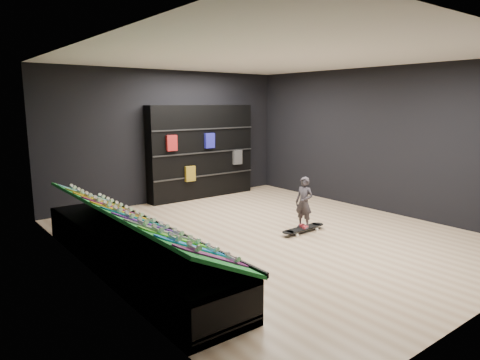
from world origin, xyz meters
TOP-DOWN VIEW (x-y plane):
  - floor at (0.00, 0.00)m, footprint 6.00×7.00m
  - ceiling at (0.00, 0.00)m, footprint 6.00×7.00m
  - wall_back at (0.00, 3.50)m, footprint 6.00×0.02m
  - wall_left at (-3.00, 0.00)m, footprint 0.02×7.00m
  - wall_right at (3.00, 0.00)m, footprint 0.02×7.00m
  - display_rack at (-2.55, 0.00)m, footprint 0.90×4.50m
  - turf_ramp at (-2.50, 0.00)m, footprint 0.92×4.50m
  - back_shelving at (0.75, 3.32)m, footprint 2.77×0.32m
  - floor_skateboard at (0.57, -0.25)m, footprint 0.99×0.25m
  - child at (0.57, -0.25)m, footprint 0.18×0.23m
  - display_board_0 at (-2.49, -1.90)m, footprint 0.93×0.22m
  - display_board_1 at (-2.49, -1.52)m, footprint 0.93×0.22m
  - display_board_2 at (-2.49, -1.14)m, footprint 0.93×0.22m
  - display_board_3 at (-2.49, -0.76)m, footprint 0.93×0.22m
  - display_board_4 at (-2.49, -0.38)m, footprint 0.93×0.22m
  - display_board_5 at (-2.49, 0.00)m, footprint 0.93×0.22m
  - display_board_6 at (-2.49, 0.38)m, footprint 0.93×0.22m
  - display_board_7 at (-2.49, 0.76)m, footprint 0.93×0.22m
  - display_board_8 at (-2.49, 1.14)m, footprint 0.93×0.22m
  - display_board_9 at (-2.49, 1.52)m, footprint 0.93×0.22m
  - display_board_10 at (-2.49, 1.90)m, footprint 0.93×0.22m

SIDE VIEW (x-z plane):
  - floor at x=0.00m, z-range -0.01..0.01m
  - floor_skateboard at x=0.57m, z-range 0.00..0.09m
  - display_rack at x=-2.55m, z-range 0.00..0.50m
  - child at x=0.57m, z-range 0.09..0.64m
  - turf_ramp at x=-2.50m, z-range 0.48..0.94m
  - display_board_0 at x=-2.49m, z-range 0.49..0.99m
  - display_board_1 at x=-2.49m, z-range 0.49..0.99m
  - display_board_2 at x=-2.49m, z-range 0.49..0.99m
  - display_board_3 at x=-2.49m, z-range 0.49..0.99m
  - display_board_4 at x=-2.49m, z-range 0.49..0.99m
  - display_board_5 at x=-2.49m, z-range 0.49..0.99m
  - display_board_6 at x=-2.49m, z-range 0.49..0.99m
  - display_board_7 at x=-2.49m, z-range 0.49..0.99m
  - display_board_8 at x=-2.49m, z-range 0.49..0.99m
  - display_board_9 at x=-2.49m, z-range 0.49..0.99m
  - display_board_10 at x=-2.49m, z-range 0.49..0.99m
  - back_shelving at x=0.75m, z-range 0.00..2.21m
  - wall_back at x=0.00m, z-range 0.00..3.00m
  - wall_left at x=-3.00m, z-range 0.00..3.00m
  - wall_right at x=3.00m, z-range 0.00..3.00m
  - ceiling at x=0.00m, z-range 3.00..3.00m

